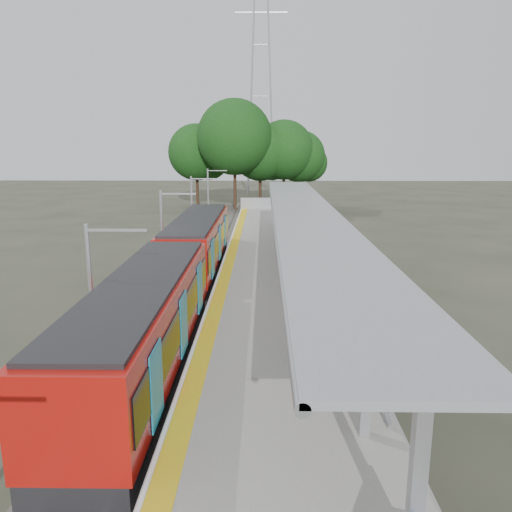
{
  "coord_description": "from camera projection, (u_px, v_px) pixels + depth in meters",
  "views": [
    {
      "loc": [
        -0.48,
        -9.02,
        7.99
      ],
      "look_at": [
        -0.87,
        16.02,
        2.3
      ],
      "focal_mm": 35.0,
      "sensor_mm": 36.0,
      "label": 1
    }
  ],
  "objects": [
    {
      "name": "tree_cluster",
      "position": [
        251.0,
        147.0,
        60.07
      ],
      "size": [
        19.5,
        11.67,
        13.04
      ],
      "color": "#382316",
      "rests_on": "ground"
    },
    {
      "name": "pylon",
      "position": [
        261.0,
        70.0,
        77.54
      ],
      "size": [
        8.0,
        4.0,
        38.0
      ],
      "primitive_type": null,
      "color": "#9EA0A5",
      "rests_on": "ground"
    },
    {
      "name": "canopy",
      "position": [
        305.0,
        219.0,
        25.39
      ],
      "size": [
        3.27,
        38.0,
        3.66
      ],
      "color": "#9EA0A5",
      "rests_on": "platform"
    },
    {
      "name": "end_fence",
      "position": [
        268.0,
        203.0,
        54.03
      ],
      "size": [
        6.0,
        0.1,
        1.2
      ],
      "primitive_type": "cube",
      "color": "#9EA0A5",
      "rests_on": "platform"
    },
    {
      "name": "train",
      "position": [
        179.0,
        272.0,
        23.53
      ],
      "size": [
        2.74,
        27.6,
        3.62
      ],
      "color": "black",
      "rests_on": "ground"
    },
    {
      "name": "platform",
      "position": [
        272.0,
        271.0,
        29.95
      ],
      "size": [
        6.0,
        50.0,
        1.0
      ],
      "primitive_type": "cube",
      "color": "gray",
      "rests_on": "ground"
    },
    {
      "name": "bench_mid",
      "position": [
        313.0,
        249.0,
        30.86
      ],
      "size": [
        0.92,
        1.64,
        1.07
      ],
      "rotation": [
        0.0,
        0.0,
        -0.3
      ],
      "color": "#0E1546",
      "rests_on": "platform"
    },
    {
      "name": "litter_bin",
      "position": [
        291.0,
        272.0,
        25.58
      ],
      "size": [
        0.64,
        0.64,
        1.0
      ],
      "primitive_type": "cylinder",
      "rotation": [
        0.0,
        0.0,
        0.4
      ],
      "color": "#9EA0A5",
      "rests_on": "platform"
    },
    {
      "name": "info_pillar_far",
      "position": [
        290.0,
        251.0,
        29.78
      ],
      "size": [
        0.37,
        0.37,
        1.64
      ],
      "rotation": [
        0.0,
        0.0,
        -0.2
      ],
      "color": "beige",
      "rests_on": "platform"
    },
    {
      "name": "info_pillar_near",
      "position": [
        288.0,
        297.0,
        20.57
      ],
      "size": [
        0.4,
        0.4,
        1.78
      ],
      "rotation": [
        0.0,
        0.0,
        -0.3
      ],
      "color": "beige",
      "rests_on": "platform"
    },
    {
      "name": "bench_far",
      "position": [
        305.0,
        232.0,
        37.25
      ],
      "size": [
        0.63,
        1.43,
        0.95
      ],
      "rotation": [
        0.0,
        0.0,
        0.15
      ],
      "color": "#0E1546",
      "rests_on": "platform"
    },
    {
      "name": "trackbed",
      "position": [
        197.0,
        276.0,
        30.1
      ],
      "size": [
        3.0,
        70.0,
        0.24
      ],
      "primitive_type": "cube",
      "color": "#59544C",
      "rests_on": "ground"
    },
    {
      "name": "tactile_strip",
      "position": [
        229.0,
        262.0,
        29.88
      ],
      "size": [
        0.6,
        50.0,
        0.02
      ],
      "primitive_type": "cube",
      "color": "gold",
      "rests_on": "platform"
    },
    {
      "name": "catenary_masts",
      "position": [
        164.0,
        234.0,
        28.54
      ],
      "size": [
        2.08,
        48.16,
        5.4
      ],
      "color": "#9EA0A5",
      "rests_on": "ground"
    }
  ]
}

